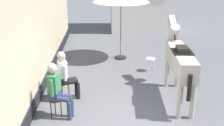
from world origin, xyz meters
name	(u,v)px	position (x,y,z in m)	size (l,w,h in m)	color
ground_plane	(122,75)	(0.00, 3.00, 0.00)	(40.00, 40.00, 0.00)	#56565B
pub_facade_wall	(32,43)	(-2.55, 1.50, 1.54)	(0.34, 14.00, 3.40)	#CCB793
seated_visitor_near	(57,88)	(-1.75, 0.22, 0.78)	(0.61, 0.48, 1.39)	black
seated_visitor_far	(65,73)	(-1.66, 1.20, 0.78)	(0.61, 0.49, 1.39)	gold
saddled_horse_center	(180,59)	(1.40, 1.17, 1.16)	(0.54, 3.00, 2.06)	#B2A899
spare_stool_white	(150,60)	(0.98, 3.33, 0.40)	(0.32, 0.32, 0.46)	white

